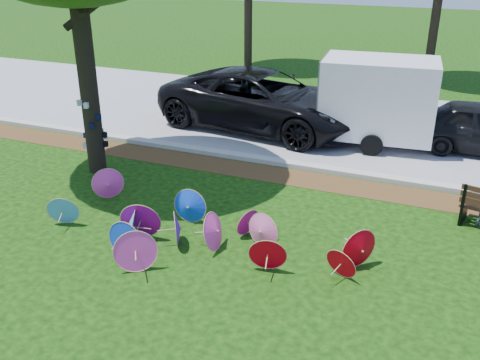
# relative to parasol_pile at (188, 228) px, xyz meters

# --- Properties ---
(ground) EXTENTS (90.00, 90.00, 0.00)m
(ground) POSITION_rel_parasol_pile_xyz_m (0.03, -0.67, -0.36)
(ground) COLOR black
(ground) RESTS_ON ground
(mulch_strip) EXTENTS (90.00, 1.00, 0.01)m
(mulch_strip) POSITION_rel_parasol_pile_xyz_m (0.03, 3.83, -0.36)
(mulch_strip) COLOR #472D16
(mulch_strip) RESTS_ON ground
(curb) EXTENTS (90.00, 0.30, 0.12)m
(curb) POSITION_rel_parasol_pile_xyz_m (0.03, 4.53, -0.30)
(curb) COLOR #B7B5AD
(curb) RESTS_ON ground
(street) EXTENTS (90.00, 8.00, 0.01)m
(street) POSITION_rel_parasol_pile_xyz_m (0.03, 8.68, -0.36)
(street) COLOR gray
(street) RESTS_ON ground
(parasol_pile) EXTENTS (6.57, 2.81, 0.82)m
(parasol_pile) POSITION_rel_parasol_pile_xyz_m (0.00, 0.00, 0.00)
(parasol_pile) COLOR #4894E1
(parasol_pile) RESTS_ON ground
(black_van) EXTENTS (6.71, 3.74, 1.77)m
(black_van) POSITION_rel_parasol_pile_xyz_m (-1.14, 7.19, 0.52)
(black_van) COLOR black
(black_van) RESTS_ON ground
(cargo_trailer) EXTENTS (3.23, 2.22, 2.74)m
(cargo_trailer) POSITION_rel_parasol_pile_xyz_m (2.34, 7.06, 1.01)
(cargo_trailer) COLOR silver
(cargo_trailer) RESTS_ON ground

